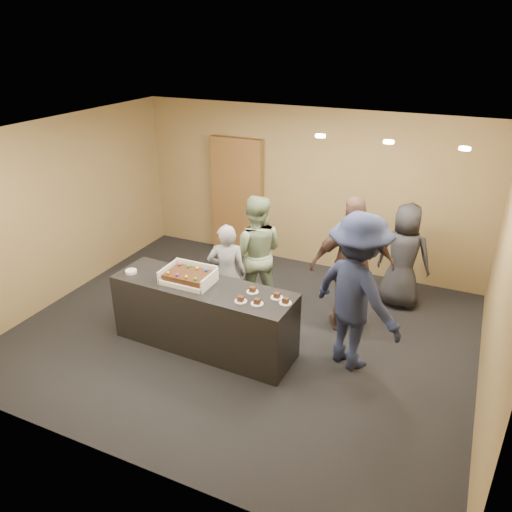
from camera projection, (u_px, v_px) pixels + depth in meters
name	position (u px, v px, depth m)	size (l,w,h in m)	color
room	(242.00, 243.00, 6.33)	(6.04, 6.00, 2.70)	black
serving_counter	(204.00, 316.00, 6.43)	(2.40, 0.70, 0.90)	black
storage_cabinet	(237.00, 197.00, 8.92)	(0.97, 0.15, 2.12)	brown
cake_box	(189.00, 278.00, 6.32)	(0.64, 0.44, 0.19)	white
sheet_cake	(188.00, 275.00, 6.28)	(0.54, 0.38, 0.11)	#311A0B
plate_stack	(131.00, 271.00, 6.55)	(0.15, 0.15, 0.04)	white
slice_a	(241.00, 300.00, 5.86)	(0.15, 0.15, 0.07)	white
slice_b	(253.00, 290.00, 6.07)	(0.15, 0.15, 0.07)	white
slice_c	(257.00, 302.00, 5.81)	(0.15, 0.15, 0.07)	white
slice_d	(277.00, 296.00, 5.94)	(0.15, 0.15, 0.07)	white
slice_e	(285.00, 301.00, 5.83)	(0.15, 0.15, 0.07)	white
person_server_grey	(227.00, 274.00, 6.88)	(0.54, 0.35, 1.47)	gray
person_sage_man	(255.00, 253.00, 7.20)	(0.84, 0.66, 1.74)	gray
person_navy_man	(357.00, 293.00, 5.88)	(1.28, 0.74, 1.98)	#1C223F
person_brown_extra	(352.00, 266.00, 6.62)	(1.12, 0.47, 1.91)	#50352B
person_dark_suit	(404.00, 256.00, 7.27)	(0.78, 0.51, 1.59)	#26262C
ceiling_spotlights	(389.00, 142.00, 5.58)	(1.72, 0.12, 0.03)	#FFEAC6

